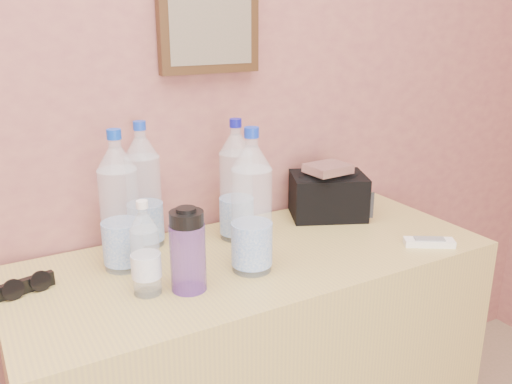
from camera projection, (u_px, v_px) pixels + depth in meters
picture_frame at (209, 28)px, 1.51m from camera, size 0.30×0.03×0.25m
dresser at (256, 380)px, 1.60m from camera, size 1.30×0.54×0.81m
pet_large_a at (120, 209)px, 1.35m from camera, size 0.10×0.10×0.36m
pet_large_b at (144, 192)px, 1.50m from camera, size 0.10×0.10×0.35m
pet_large_c at (236, 187)px, 1.55m from camera, size 0.10×0.10×0.35m
pet_large_d at (252, 210)px, 1.34m from camera, size 0.10×0.10×0.37m
pet_small at (145, 253)px, 1.24m from camera, size 0.07×0.07×0.23m
nalgene_bottle at (188, 250)px, 1.26m from camera, size 0.08×0.08×0.21m
sunglasses at (25, 286)px, 1.27m from camera, size 0.14×0.08×0.03m
ac_remote at (429, 242)px, 1.53m from camera, size 0.14×0.11×0.02m
toiletry_bag at (328, 193)px, 1.74m from camera, size 0.28×0.25×0.16m
foil_packet at (328, 168)px, 1.68m from camera, size 0.13×0.11×0.03m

